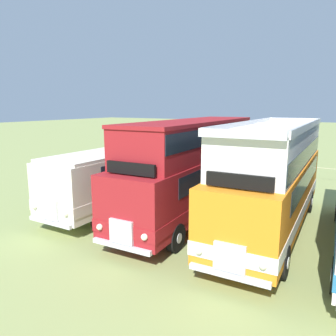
% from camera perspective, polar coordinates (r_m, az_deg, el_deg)
% --- Properties ---
extents(bus_first_in_row, '(2.64, 9.71, 2.99)m').
position_cam_1_polar(bus_first_in_row, '(16.97, -7.53, -0.77)').
color(bus_first_in_row, silver).
rests_on(bus_first_in_row, ground).
extents(bus_second_in_row, '(2.85, 11.10, 4.49)m').
position_cam_1_polar(bus_second_in_row, '(15.22, 4.37, 0.73)').
color(bus_second_in_row, maroon).
rests_on(bus_second_in_row, ground).
extents(bus_third_in_row, '(2.82, 10.84, 4.52)m').
position_cam_1_polar(bus_third_in_row, '(13.96, 17.94, -1.18)').
color(bus_third_in_row, orange).
rests_on(bus_third_in_row, ground).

